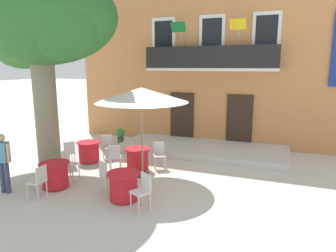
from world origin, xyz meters
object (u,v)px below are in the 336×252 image
Objects in this scene: cafe_table_middle at (124,186)px; ground_planter_left at (121,135)px; cafe_chair_far_side_1 at (108,145)px; cafe_umbrella at (141,95)px; cafe_chair_front_0 at (39,180)px; cafe_chair_far_side_0 at (69,152)px; cafe_table_near_tree at (138,159)px; cafe_chair_front_1 at (69,162)px; cafe_chair_near_tree_1 at (115,156)px; pedestrian_near_entrance at (3,160)px; cafe_chair_near_tree_0 at (159,153)px; cafe_chair_middle_0 at (143,189)px; cafe_chair_middle_1 at (107,174)px; plane_tree at (38,22)px; cafe_table_front at (55,175)px; cafe_table_far_side at (89,152)px.

cafe_table_middle is 5.90m from ground_planter_left.
cafe_umbrella reaches higher than cafe_chair_far_side_1.
cafe_chair_front_0 is 1.00× the size of cafe_chair_far_side_0.
cafe_chair_front_1 reaches higher than cafe_table_near_tree.
ground_planter_left is at bearing 116.85° from cafe_chair_near_tree_1.
cafe_table_near_tree is 2.23m from cafe_chair_front_1.
cafe_chair_front_0 reaches higher than cafe_table_near_tree.
ground_planter_left is (-2.70, 3.32, -2.20)m from cafe_umbrella.
cafe_chair_front_1 is 2.26m from cafe_chair_far_side_1.
cafe_chair_front_1 is at bearing 57.98° from pedestrian_near_entrance.
cafe_chair_far_side_0 and cafe_chair_far_side_1 have the same top height.
cafe_chair_near_tree_0 is 3.09m from cafe_chair_middle_0.
cafe_chair_far_side_0 is at bearing 149.33° from cafe_chair_middle_1.
pedestrian_near_entrance is at bearing -122.02° from cafe_chair_front_1.
cafe_chair_middle_1 is at bearing -19.60° from plane_tree.
cafe_chair_near_tree_0 is 3.74m from ground_planter_left.
cafe_table_middle is 3.46m from pedestrian_near_entrance.
cafe_chair_middle_1 and cafe_chair_front_1 have the same top height.
cafe_table_near_tree is 0.95× the size of cafe_chair_far_side_1.
cafe_table_front is at bearing 99.18° from cafe_chair_front_0.
cafe_umbrella is at bearing 74.83° from cafe_chair_middle_1.
cafe_chair_far_side_0 is at bearing -92.88° from ground_planter_left.
cafe_chair_middle_1 is 1.00× the size of cafe_chair_front_0.
cafe_chair_near_tree_1 is at bearing 133.77° from cafe_chair_middle_0.
cafe_table_far_side is (-2.69, -0.29, -0.14)m from cafe_chair_near_tree_0.
cafe_table_far_side is 0.77m from cafe_chair_far_side_1.
cafe_table_near_tree is 1.18× the size of ground_planter_left.
cafe_chair_near_tree_0 is at bearing -39.56° from ground_planter_left.
cafe_table_middle is 0.77m from cafe_chair_middle_0.
cafe_umbrella is (0.40, 1.48, 2.08)m from cafe_chair_middle_1.
cafe_chair_near_tree_1 is 2.32m from cafe_table_middle.
cafe_table_far_side is 0.51× the size of pedestrian_near_entrance.
cafe_chair_middle_0 is 0.54× the size of pedestrian_near_entrance.
pedestrian_near_entrance is at bearing -93.71° from cafe_chair_far_side_0.
cafe_table_front is 3.01m from cafe_chair_far_side_1.
cafe_chair_front_1 and cafe_chair_far_side_1 have the same top height.
cafe_table_near_tree is 1.98m from cafe_chair_middle_1.
cafe_chair_front_0 is at bearing -67.72° from cafe_chair_far_side_0.
cafe_chair_far_side_0 is 1.00× the size of cafe_chair_far_side_1.
cafe_chair_front_0 is (-2.84, -0.44, 0.00)m from cafe_chair_middle_0.
cafe_umbrella is at bearing -5.42° from cafe_chair_near_tree_1.
cafe_table_far_side is at bearing -85.87° from ground_planter_left.
ground_planter_left is (-0.73, 5.06, 0.02)m from cafe_table_front.
cafe_chair_near_tree_0 reaches higher than cafe_table_front.
cafe_chair_near_tree_0 is 1.00× the size of cafe_chair_front_1.
cafe_chair_front_0 is at bearing -126.58° from cafe_umbrella.
cafe_table_far_side is 0.95× the size of cafe_chair_far_side_1.
cafe_chair_front_1 is (-1.65, -1.50, 0.14)m from cafe_table_near_tree.
cafe_table_middle is 0.95× the size of cafe_chair_far_side_0.
cafe_table_near_tree is 1.80m from cafe_chair_far_side_1.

